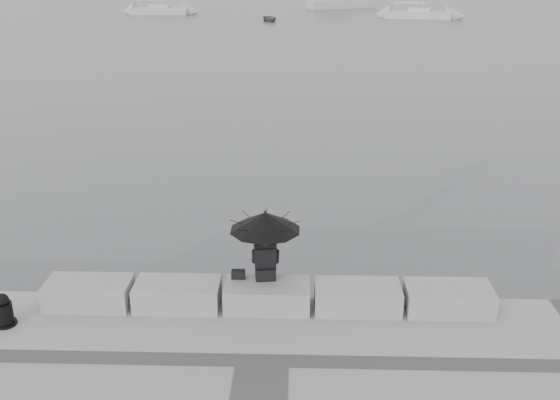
{
  "coord_description": "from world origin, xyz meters",
  "views": [
    {
      "loc": [
        0.55,
        -10.73,
        6.72
      ],
      "look_at": [
        0.14,
        3.0,
        1.35
      ],
      "focal_mm": 40.0,
      "sensor_mm": 36.0,
      "label": 1
    }
  ],
  "objects_px": {
    "sailboat_right": "(419,14)",
    "dinghy": "(269,18)",
    "sailboat_left": "(160,10)",
    "seated_person": "(265,228)",
    "mooring_bollard": "(4,312)",
    "motor_cruiser": "(341,2)"
  },
  "relations": [
    {
      "from": "mooring_bollard",
      "to": "motor_cruiser",
      "type": "xyz_separation_m",
      "value": [
        11.15,
        82.51,
        0.13
      ]
    },
    {
      "from": "sailboat_left",
      "to": "dinghy",
      "type": "height_order",
      "value": "sailboat_left"
    },
    {
      "from": "seated_person",
      "to": "sailboat_right",
      "type": "height_order",
      "value": "sailboat_right"
    },
    {
      "from": "sailboat_right",
      "to": "dinghy",
      "type": "distance_m",
      "value": 17.76
    },
    {
      "from": "seated_person",
      "to": "dinghy",
      "type": "xyz_separation_m",
      "value": [
        -2.78,
        62.15,
        -1.75
      ]
    },
    {
      "from": "mooring_bollard",
      "to": "sailboat_left",
      "type": "distance_m",
      "value": 72.82
    },
    {
      "from": "sailboat_left",
      "to": "motor_cruiser",
      "type": "height_order",
      "value": "sailboat_left"
    },
    {
      "from": "seated_person",
      "to": "dinghy",
      "type": "relative_size",
      "value": 0.41
    },
    {
      "from": "mooring_bollard",
      "to": "sailboat_right",
      "type": "height_order",
      "value": "sailboat_right"
    },
    {
      "from": "seated_person",
      "to": "motor_cruiser",
      "type": "xyz_separation_m",
      "value": [
        6.48,
        81.51,
        -1.15
      ]
    },
    {
      "from": "seated_person",
      "to": "sailboat_left",
      "type": "bearing_deg",
      "value": 95.44
    },
    {
      "from": "seated_person",
      "to": "motor_cruiser",
      "type": "distance_m",
      "value": 81.78
    },
    {
      "from": "sailboat_left",
      "to": "dinghy",
      "type": "relative_size",
      "value": 3.82
    },
    {
      "from": "motor_cruiser",
      "to": "dinghy",
      "type": "relative_size",
      "value": 2.99
    },
    {
      "from": "seated_person",
      "to": "sailboat_right",
      "type": "bearing_deg",
      "value": 69.43
    },
    {
      "from": "seated_person",
      "to": "mooring_bollard",
      "type": "distance_m",
      "value": 4.94
    },
    {
      "from": "mooring_bollard",
      "to": "dinghy",
      "type": "relative_size",
      "value": 0.19
    },
    {
      "from": "mooring_bollard",
      "to": "motor_cruiser",
      "type": "height_order",
      "value": "motor_cruiser"
    },
    {
      "from": "seated_person",
      "to": "motor_cruiser",
      "type": "relative_size",
      "value": 0.14
    },
    {
      "from": "sailboat_left",
      "to": "sailboat_right",
      "type": "bearing_deg",
      "value": -6.75
    },
    {
      "from": "seated_person",
      "to": "mooring_bollard",
      "type": "bearing_deg",
      "value": -175.97
    },
    {
      "from": "seated_person",
      "to": "sailboat_right",
      "type": "xyz_separation_m",
      "value": [
        14.59,
        65.83,
        -1.51
      ]
    }
  ]
}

